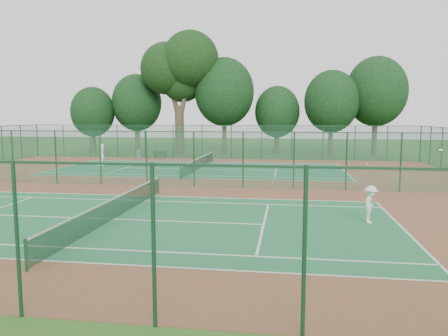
{
  "coord_description": "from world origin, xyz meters",
  "views": [
    {
      "loc": [
        7.34,
        -26.48,
        4.44
      ],
      "look_at": [
        3.88,
        -3.05,
        1.6
      ],
      "focal_mm": 35.0,
      "sensor_mm": 36.0,
      "label": 1
    }
  ],
  "objects": [
    {
      "name": "ground",
      "position": [
        0.0,
        0.0,
        0.0
      ],
      "size": [
        120.0,
        120.0,
        0.0
      ],
      "primitive_type": "plane",
      "color": "#274F18",
      "rests_on": "ground"
    },
    {
      "name": "red_pad",
      "position": [
        0.0,
        0.0,
        0.01
      ],
      "size": [
        40.0,
        36.0,
        0.01
      ],
      "primitive_type": "cube",
      "color": "brown",
      "rests_on": "ground"
    },
    {
      "name": "court_near",
      "position": [
        0.0,
        -9.0,
        0.01
      ],
      "size": [
        23.77,
        10.97,
        0.01
      ],
      "primitive_type": "cube",
      "color": "#20653E",
      "rests_on": "red_pad"
    },
    {
      "name": "court_far",
      "position": [
        0.0,
        9.0,
        0.01
      ],
      "size": [
        23.77,
        10.97,
        0.01
      ],
      "primitive_type": "cube",
      "color": "#1F6241",
      "rests_on": "red_pad"
    },
    {
      "name": "fence_north",
      "position": [
        0.0,
        18.0,
        1.76
      ],
      "size": [
        40.0,
        0.09,
        3.5
      ],
      "color": "#17472D",
      "rests_on": "ground"
    },
    {
      "name": "fence_divider",
      "position": [
        0.0,
        0.0,
        1.76
      ],
      "size": [
        40.0,
        0.09,
        3.5
      ],
      "color": "#1B5236",
      "rests_on": "ground"
    },
    {
      "name": "tennis_net_near",
      "position": [
        0.0,
        -9.0,
        0.54
      ],
      "size": [
        0.1,
        12.9,
        0.97
      ],
      "color": "#13351B",
      "rests_on": "ground"
    },
    {
      "name": "tennis_net_far",
      "position": [
        0.0,
        9.0,
        0.54
      ],
      "size": [
        0.1,
        12.9,
        0.97
      ],
      "color": "#153A21",
      "rests_on": "ground"
    },
    {
      "name": "player_near",
      "position": [
        10.75,
        -8.09,
        0.8
      ],
      "size": [
        0.86,
        1.14,
        1.57
      ],
      "primitive_type": "imported",
      "rotation": [
        0.0,
        0.0,
        1.26
      ],
      "color": "white",
      "rests_on": "court_near"
    },
    {
      "name": "player_far",
      "position": [
        -9.23,
        10.59,
        0.97
      ],
      "size": [
        0.55,
        0.75,
        1.89
      ],
      "primitive_type": "imported",
      "rotation": [
        0.0,
        0.0,
        -1.41
      ],
      "color": "white",
      "rests_on": "court_far"
    },
    {
      "name": "trash_bin",
      "position": [
        -8.04,
        17.01,
        0.48
      ],
      "size": [
        0.68,
        0.68,
        0.93
      ],
      "primitive_type": "cylinder",
      "rotation": [
        0.0,
        0.0,
        0.42
      ],
      "color": "slate",
      "rests_on": "red_pad"
    },
    {
      "name": "bench",
      "position": [
        -5.93,
        17.53,
        0.45
      ],
      "size": [
        1.37,
        0.41,
        0.84
      ],
      "rotation": [
        0.0,
        0.0,
        0.01
      ],
      "color": "black",
      "rests_on": "red_pad"
    },
    {
      "name": "kit_bag",
      "position": [
        -9.3,
        10.23,
        0.16
      ],
      "size": [
        0.83,
        0.4,
        0.3
      ],
      "primitive_type": "cube",
      "rotation": [
        0.0,
        0.0,
        -0.13
      ],
      "color": "white",
      "rests_on": "red_pad"
    },
    {
      "name": "stray_ball_a",
      "position": [
        0.17,
        -0.34,
        0.05
      ],
      "size": [
        0.07,
        0.07,
        0.07
      ],
      "primitive_type": "sphere",
      "color": "gold",
      "rests_on": "red_pad"
    },
    {
      "name": "stray_ball_b",
      "position": [
        6.62,
        -0.21,
        0.05
      ],
      "size": [
        0.08,
        0.08,
        0.08
      ],
      "primitive_type": "sphere",
      "color": "#C7E034",
      "rests_on": "red_pad"
    },
    {
      "name": "stray_ball_c",
      "position": [
        -2.44,
        -0.66,
        0.04
      ],
      "size": [
        0.07,
        0.07,
        0.07
      ],
      "primitive_type": "sphere",
      "color": "#A4C12D",
      "rests_on": "red_pad"
    },
    {
      "name": "big_tree",
      "position": [
        -4.99,
        22.79,
        9.87
      ],
      "size": [
        9.07,
        6.64,
        13.93
      ],
      "color": "#3C2E20",
      "rests_on": "ground"
    },
    {
      "name": "evergreen_row",
      "position": [
        0.5,
        24.25,
        0.0
      ],
      "size": [
        39.0,
        5.0,
        12.0
      ],
      "primitive_type": null,
      "color": "black",
      "rests_on": "ground"
    }
  ]
}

